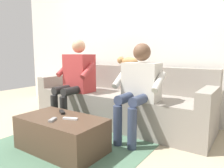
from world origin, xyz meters
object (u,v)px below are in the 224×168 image
object	(u,v)px
person_left_seated	(139,85)
remote_black	(62,112)
coffee_table	(62,134)
cat_on_backrest	(128,61)
person_right_seated	(76,76)
remote_white	(70,119)
remote_gray	(53,120)
couch	(119,102)

from	to	relation	value
person_left_seated	remote_black	distance (m)	0.92
remote_black	coffee_table	bearing A→B (deg)	-14.99
cat_on_backrest	person_right_seated	bearing A→B (deg)	51.42
coffee_table	remote_white	bearing A→B (deg)	-174.10
remote_gray	remote_black	distance (m)	0.26
remote_white	person_left_seated	bearing A→B (deg)	-138.77
remote_black	person_right_seated	bearing A→B (deg)	153.01
remote_gray	remote_white	distance (m)	0.17
couch	person_right_seated	bearing A→B (deg)	34.75
remote_gray	remote_black	bearing A→B (deg)	3.67
couch	person_left_seated	size ratio (longest dim) A/B	2.30
remote_black	remote_white	distance (m)	0.26
person_right_seated	cat_on_backrest	world-z (taller)	person_right_seated
couch	remote_white	world-z (taller)	couch
remote_black	remote_white	xyz separation A→B (m)	(-0.24, 0.11, -0.00)
coffee_table	person_right_seated	world-z (taller)	person_right_seated
cat_on_backrest	couch	bearing A→B (deg)	93.30
couch	coffee_table	distance (m)	1.13
person_right_seated	cat_on_backrest	distance (m)	0.82
coffee_table	remote_black	size ratio (longest dim) A/B	6.78
coffee_table	cat_on_backrest	size ratio (longest dim) A/B	1.84
person_left_seated	remote_white	size ratio (longest dim) A/B	7.54
person_left_seated	remote_black	bearing A→B (deg)	44.70
remote_gray	person_right_seated	bearing A→B (deg)	6.73
couch	remote_gray	distance (m)	1.24
person_left_seated	person_right_seated	bearing A→B (deg)	-1.70
couch	remote_black	size ratio (longest dim) A/B	19.02
person_left_seated	remote_white	distance (m)	0.87
remote_white	remote_gray	bearing A→B (deg)	26.60
person_left_seated	remote_white	bearing A→B (deg)	61.92
person_left_seated	cat_on_backrest	bearing A→B (deg)	-51.07
person_right_seated	remote_black	bearing A→B (deg)	121.33
person_left_seated	remote_gray	xyz separation A→B (m)	(0.50, 0.85, -0.28)
cat_on_backrest	remote_black	size ratio (longest dim) A/B	3.68
remote_gray	remote_white	xyz separation A→B (m)	(-0.12, -0.13, -0.00)
couch	remote_white	xyz separation A→B (m)	(-0.12, 1.11, 0.07)
couch	remote_white	size ratio (longest dim) A/B	17.37
couch	remote_black	xyz separation A→B (m)	(0.12, 1.00, 0.07)
couch	cat_on_backrest	xyz separation A→B (m)	(0.02, -0.27, 0.60)
person_left_seated	cat_on_backrest	size ratio (longest dim) A/B	2.24
coffee_table	remote_black	xyz separation A→B (m)	(0.12, -0.12, 0.19)
remote_gray	cat_on_backrest	bearing A→B (deg)	-22.73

